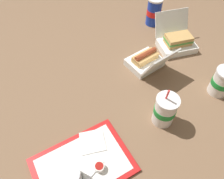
{
  "coord_description": "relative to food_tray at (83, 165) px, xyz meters",
  "views": [
    {
      "loc": [
        0.41,
        0.56,
        0.85
      ],
      "look_at": [
        0.03,
        0.03,
        0.05
      ],
      "focal_mm": 35.0,
      "sensor_mm": 36.0,
      "label": 1
    }
  ],
  "objects": [
    {
      "name": "clamshell_sandwich_front",
      "position": [
        -0.81,
        -0.29,
        0.04
      ],
      "size": [
        0.26,
        0.27,
        0.17
      ],
      "color": "white",
      "rests_on": "ground_plane"
    },
    {
      "name": "plastic_fork",
      "position": [
        -0.02,
        0.05,
        0.01
      ],
      "size": [
        0.11,
        0.04,
        0.0
      ],
      "primitive_type": "cube",
      "rotation": [
        0.0,
        0.0,
        0.28
      ],
      "color": "white",
      "rests_on": "food_tray"
    },
    {
      "name": "napkin_stack",
      "position": [
        -0.08,
        -0.06,
        0.01
      ],
      "size": [
        0.13,
        0.13,
        0.0
      ],
      "primitive_type": "cube",
      "rotation": [
        0.0,
        0.0,
        -0.39
      ],
      "color": "white",
      "rests_on": "food_tray"
    },
    {
      "name": "soda_cup_front",
      "position": [
        -0.4,
        0.03,
        0.07
      ],
      "size": [
        0.1,
        0.1,
        0.21
      ],
      "color": "white",
      "rests_on": "ground_plane"
    },
    {
      "name": "cake_container",
      "position": [
        0.08,
        0.02,
        0.05
      ],
      "size": [
        0.11,
        0.11,
        0.08
      ],
      "color": "black",
      "rests_on": "food_tray"
    },
    {
      "name": "soda_cup_left",
      "position": [
        -0.73,
        0.06,
        0.07
      ],
      "size": [
        0.1,
        0.1,
        0.2
      ],
      "color": "white",
      "rests_on": "ground_plane"
    },
    {
      "name": "food_tray",
      "position": [
        0.0,
        0.0,
        0.0
      ],
      "size": [
        0.39,
        0.29,
        0.01
      ],
      "color": "red",
      "rests_on": "ground_plane"
    },
    {
      "name": "soda_cup_right",
      "position": [
        -0.86,
        -0.55,
        0.08
      ],
      "size": [
        0.09,
        0.09,
        0.23
      ],
      "color": "#1938B7",
      "rests_on": "ground_plane"
    },
    {
      "name": "ground_plane",
      "position": [
        -0.32,
        -0.24,
        -0.01
      ],
      "size": [
        3.2,
        3.2,
        0.0
      ],
      "primitive_type": "plane",
      "color": "brown"
    },
    {
      "name": "ketchup_cup",
      "position": [
        -0.05,
        0.05,
        0.02
      ],
      "size": [
        0.04,
        0.04,
        0.02
      ],
      "color": "white",
      "rests_on": "food_tray"
    },
    {
      "name": "clamshell_hotdog_back",
      "position": [
        -0.56,
        -0.27,
        0.03
      ],
      "size": [
        0.18,
        0.21,
        0.17
      ],
      "color": "white",
      "rests_on": "ground_plane"
    }
  ]
}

